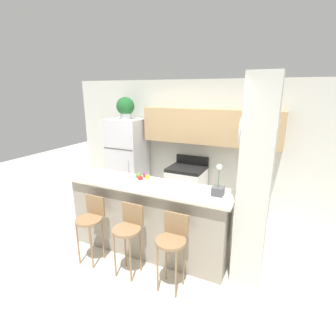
{
  "coord_description": "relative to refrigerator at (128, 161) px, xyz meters",
  "views": [
    {
      "loc": [
        1.74,
        -3.01,
        2.36
      ],
      "look_at": [
        0.0,
        0.67,
        1.14
      ],
      "focal_mm": 28.0,
      "sensor_mm": 36.0,
      "label": 1
    }
  ],
  "objects": [
    {
      "name": "ground_plane",
      "position": [
        1.38,
        -1.56,
        -0.89
      ],
      "size": [
        14.0,
        14.0,
        0.0
      ],
      "primitive_type": "plane",
      "color": "beige"
    },
    {
      "name": "wall_back",
      "position": [
        1.51,
        0.31,
        0.55
      ],
      "size": [
        5.6,
        0.38,
        2.55
      ],
      "color": "silver",
      "rests_on": "ground_plane"
    },
    {
      "name": "pillar_right",
      "position": [
        2.81,
        -1.54,
        0.39
      ],
      "size": [
        0.38,
        0.34,
        2.55
      ],
      "color": "silver",
      "rests_on": "ground_plane"
    },
    {
      "name": "counter_bar",
      "position": [
        1.38,
        -1.56,
        -0.34
      ],
      "size": [
        2.47,
        0.64,
        1.08
      ],
      "color": "gray",
      "rests_on": "ground_plane"
    },
    {
      "name": "refrigerator",
      "position": [
        0.0,
        0.0,
        0.0
      ],
      "size": [
        0.73,
        0.68,
        1.78
      ],
      "color": "silver",
      "rests_on": "ground_plane"
    },
    {
      "name": "stove_range",
      "position": [
        1.36,
        0.02,
        -0.43
      ],
      "size": [
        0.69,
        0.65,
        1.07
      ],
      "color": "white",
      "rests_on": "ground_plane"
    },
    {
      "name": "bar_stool_left",
      "position": [
        0.76,
        -2.08,
        -0.26
      ],
      "size": [
        0.37,
        0.37,
        0.95
      ],
      "color": "olive",
      "rests_on": "ground_plane"
    },
    {
      "name": "bar_stool_mid",
      "position": [
        1.38,
        -2.08,
        -0.26
      ],
      "size": [
        0.37,
        0.37,
        0.95
      ],
      "color": "olive",
      "rests_on": "ground_plane"
    },
    {
      "name": "bar_stool_right",
      "position": [
        2.0,
        -2.08,
        -0.26
      ],
      "size": [
        0.37,
        0.37,
        0.95
      ],
      "color": "olive",
      "rests_on": "ground_plane"
    },
    {
      "name": "potted_plant_on_fridge",
      "position": [
        -0.0,
        0.0,
        1.12
      ],
      "size": [
        0.37,
        0.37,
        0.44
      ],
      "color": "silver",
      "rests_on": "refrigerator"
    },
    {
      "name": "orchid_vase",
      "position": [
        2.38,
        -1.53,
        0.29
      ],
      "size": [
        0.14,
        0.14,
        0.41
      ],
      "color": "#4C4C51",
      "rests_on": "counter_bar"
    },
    {
      "name": "fruit_bowl",
      "position": [
        1.26,
        -1.49,
        0.23
      ],
      "size": [
        0.29,
        0.29,
        0.12
      ],
      "color": "silver",
      "rests_on": "counter_bar"
    }
  ]
}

